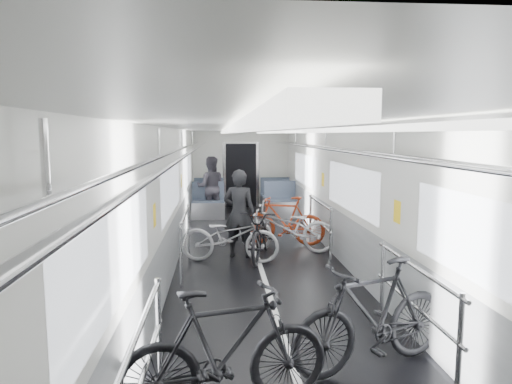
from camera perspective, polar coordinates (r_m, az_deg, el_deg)
car_shell at (r=9.24m, az=-0.27°, el=-0.03°), size 3.02×14.01×2.41m
bike_left_mid at (r=3.95m, az=-3.82°, el=-19.18°), size 1.87×0.90×1.08m
bike_left_far at (r=8.24m, az=-3.31°, el=-5.58°), size 1.87×0.97×0.94m
bike_right_near at (r=4.74m, az=14.44°, el=-14.64°), size 1.89×1.09×1.10m
bike_right_mid at (r=8.93m, az=3.91°, el=-4.45°), size 1.96×1.05×0.98m
bike_right_far at (r=9.51m, az=3.55°, el=-3.59°), size 1.77×0.97×1.02m
bike_aisle at (r=8.51m, az=0.76°, el=-5.17°), size 1.05×1.88×0.93m
person_standing at (r=8.51m, az=-2.12°, el=-2.70°), size 0.68×0.53×1.65m
person_seated at (r=12.67m, az=-5.70°, el=0.63°), size 0.84×0.66×1.69m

